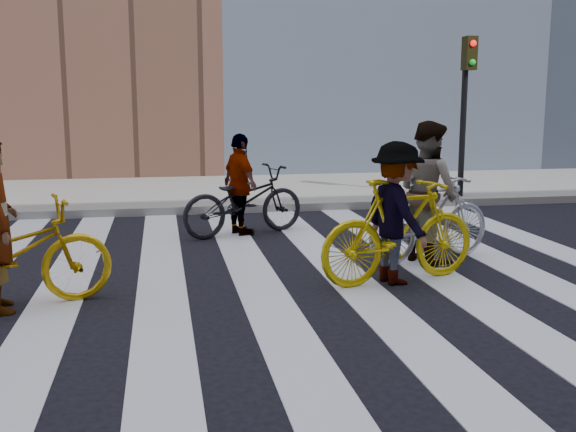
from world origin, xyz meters
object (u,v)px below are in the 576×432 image
object	(u,v)px
bike_dark_rear	(244,201)
rider_right	(396,213)
rider_rear	(240,185)
rider_mid	(428,192)
bike_silver_mid	(430,218)
bike_yellow_left	(4,256)
bike_yellow_right	(400,231)
traffic_signal	(466,91)

from	to	relation	value
bike_dark_rear	rider_right	xyz separation A→B (m)	(1.39, -3.11, 0.28)
rider_rear	rider_mid	bearing A→B (deg)	-155.80
bike_silver_mid	rider_mid	size ratio (longest dim) A/B	1.05
bike_yellow_left	bike_dark_rear	world-z (taller)	bike_yellow_left
bike_yellow_left	rider_rear	world-z (taller)	rider_rear
bike_yellow_right	rider_right	xyz separation A→B (m)	(-0.05, 0.00, 0.21)
bike_yellow_left	rider_rear	xyz separation A→B (m)	(2.79, 3.38, 0.23)
bike_yellow_left	traffic_signal	bearing A→B (deg)	-71.65
rider_mid	rider_rear	world-z (taller)	rider_mid
bike_dark_rear	bike_yellow_left	bearing A→B (deg)	118.87
traffic_signal	bike_yellow_right	size ratio (longest dim) A/B	1.63
bike_silver_mid	rider_rear	xyz separation A→B (m)	(-2.25, 2.18, 0.22)
rider_mid	rider_rear	distance (m)	3.10
bike_yellow_left	rider_mid	distance (m)	5.14
traffic_signal	bike_yellow_right	world-z (taller)	traffic_signal
bike_silver_mid	rider_right	world-z (taller)	rider_right
bike_yellow_left	rider_right	xyz separation A→B (m)	(4.23, 0.26, 0.26)
bike_yellow_right	rider_right	world-z (taller)	rider_right
bike_yellow_right	bike_yellow_left	bearing A→B (deg)	80.41
rider_right	bike_silver_mid	bearing A→B (deg)	-54.15
bike_silver_mid	rider_rear	bearing A→B (deg)	29.30
rider_right	rider_rear	size ratio (longest dim) A/B	1.03
bike_dark_rear	rider_right	bearing A→B (deg)	-177.00
bike_yellow_right	bike_dark_rear	distance (m)	3.43
rider_right	bike_yellow_left	bearing A→B (deg)	80.45
rider_rear	rider_right	bearing A→B (deg)	-176.24
rider_right	rider_rear	world-z (taller)	rider_right
bike_yellow_left	bike_silver_mid	size ratio (longest dim) A/B	1.11
traffic_signal	bike_yellow_right	xyz separation A→B (m)	(-3.32, -5.44, -1.67)
bike_yellow_left	bike_silver_mid	bearing A→B (deg)	-95.21
bike_yellow_right	rider_right	size ratio (longest dim) A/B	1.24
rider_mid	rider_right	world-z (taller)	rider_mid
bike_yellow_right	rider_mid	bearing A→B (deg)	-50.47
bike_dark_rear	rider_mid	size ratio (longest dim) A/B	1.12
bike_dark_rear	rider_mid	xyz separation A→B (m)	(2.15, -2.18, 0.38)
bike_yellow_left	bike_yellow_right	xyz separation A→B (m)	(4.28, 0.26, 0.05)
bike_silver_mid	bike_dark_rear	distance (m)	3.10
traffic_signal	bike_dark_rear	size ratio (longest dim) A/B	1.60
bike_yellow_left	bike_yellow_right	size ratio (longest dim) A/B	1.05
bike_silver_mid	rider_right	size ratio (longest dim) A/B	1.17
bike_yellow_right	bike_dark_rear	world-z (taller)	bike_yellow_right
traffic_signal	bike_silver_mid	world-z (taller)	traffic_signal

